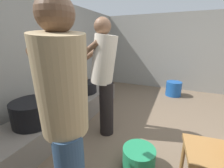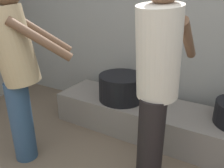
{
  "view_description": "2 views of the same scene",
  "coord_description": "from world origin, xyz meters",
  "px_view_note": "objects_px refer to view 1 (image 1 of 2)",
  "views": [
    {
      "loc": [
        -1.81,
        0.2,
        1.36
      ],
      "look_at": [
        0.07,
        1.01,
        0.75
      ],
      "focal_mm": 24.29,
      "sensor_mm": 36.0,
      "label": 1
    },
    {
      "loc": [
        0.47,
        -0.34,
        1.47
      ],
      "look_at": [
        -0.41,
        1.16,
        0.78
      ],
      "focal_mm": 36.36,
      "sensor_mm": 36.0,
      "label": 2
    }
  ],
  "objects_px": {
    "bucket_blue_plastic": "(174,89)",
    "cook_in_tan_shirt": "(65,112)",
    "cooking_pot_main": "(84,87)",
    "cooking_pot_secondary": "(34,112)",
    "chair_brown_wood": "(221,151)",
    "bucket_green_plastic": "(139,158)",
    "cook_in_cream_shirt": "(104,72)"
  },
  "relations": [
    {
      "from": "bucket_green_plastic",
      "to": "cook_in_tan_shirt",
      "type": "bearing_deg",
      "value": 151.83
    },
    {
      "from": "chair_brown_wood",
      "to": "bucket_blue_plastic",
      "type": "bearing_deg",
      "value": 9.1
    },
    {
      "from": "cooking_pot_main",
      "to": "bucket_green_plastic",
      "type": "bearing_deg",
      "value": -127.4
    },
    {
      "from": "cooking_pot_main",
      "to": "bucket_green_plastic",
      "type": "distance_m",
      "value": 1.76
    },
    {
      "from": "cooking_pot_secondary",
      "to": "bucket_green_plastic",
      "type": "xyz_separation_m",
      "value": [
        0.17,
        -1.3,
        -0.37
      ]
    },
    {
      "from": "cooking_pot_secondary",
      "to": "bucket_blue_plastic",
      "type": "xyz_separation_m",
      "value": [
        2.72,
        -1.55,
        -0.32
      ]
    },
    {
      "from": "cooking_pot_secondary",
      "to": "cook_in_cream_shirt",
      "type": "relative_size",
      "value": 0.31
    },
    {
      "from": "chair_brown_wood",
      "to": "cooking_pot_main",
      "type": "bearing_deg",
      "value": 61.34
    },
    {
      "from": "cooking_pot_secondary",
      "to": "chair_brown_wood",
      "type": "distance_m",
      "value": 1.97
    },
    {
      "from": "cooking_pot_secondary",
      "to": "chair_brown_wood",
      "type": "bearing_deg",
      "value": -86.98
    },
    {
      "from": "cook_in_cream_shirt",
      "to": "chair_brown_wood",
      "type": "height_order",
      "value": "cook_in_cream_shirt"
    },
    {
      "from": "chair_brown_wood",
      "to": "bucket_green_plastic",
      "type": "relative_size",
      "value": 2.51
    },
    {
      "from": "cook_in_cream_shirt",
      "to": "cook_in_tan_shirt",
      "type": "height_order",
      "value": "cook_in_cream_shirt"
    },
    {
      "from": "cooking_pot_main",
      "to": "bucket_green_plastic",
      "type": "height_order",
      "value": "cooking_pot_main"
    },
    {
      "from": "cook_in_cream_shirt",
      "to": "bucket_green_plastic",
      "type": "xyz_separation_m",
      "value": [
        -0.45,
        -0.63,
        -0.81
      ]
    },
    {
      "from": "cooking_pot_main",
      "to": "cook_in_cream_shirt",
      "type": "distance_m",
      "value": 1.06
    },
    {
      "from": "cook_in_tan_shirt",
      "to": "bucket_green_plastic",
      "type": "height_order",
      "value": "cook_in_tan_shirt"
    },
    {
      "from": "cooking_pot_main",
      "to": "cook_in_cream_shirt",
      "type": "bearing_deg",
      "value": -128.84
    },
    {
      "from": "bucket_blue_plastic",
      "to": "bucket_green_plastic",
      "type": "distance_m",
      "value": 2.56
    },
    {
      "from": "cooking_pot_main",
      "to": "chair_brown_wood",
      "type": "relative_size",
      "value": 0.76
    },
    {
      "from": "cook_in_tan_shirt",
      "to": "bucket_green_plastic",
      "type": "relative_size",
      "value": 4.55
    },
    {
      "from": "cook_in_cream_shirt",
      "to": "chair_brown_wood",
      "type": "distance_m",
      "value": 1.47
    },
    {
      "from": "cook_in_cream_shirt",
      "to": "chair_brown_wood",
      "type": "bearing_deg",
      "value": -111.83
    },
    {
      "from": "cooking_pot_main",
      "to": "chair_brown_wood",
      "type": "height_order",
      "value": "cooking_pot_main"
    },
    {
      "from": "cook_in_cream_shirt",
      "to": "bucket_blue_plastic",
      "type": "relative_size",
      "value": 4.44
    },
    {
      "from": "bucket_blue_plastic",
      "to": "cook_in_tan_shirt",
      "type": "bearing_deg",
      "value": 169.3
    },
    {
      "from": "cooking_pot_secondary",
      "to": "cook_in_cream_shirt",
      "type": "height_order",
      "value": "cook_in_cream_shirt"
    },
    {
      "from": "cooking_pot_main",
      "to": "cook_in_tan_shirt",
      "type": "distance_m",
      "value": 2.04
    },
    {
      "from": "bucket_green_plastic",
      "to": "cook_in_cream_shirt",
      "type": "bearing_deg",
      "value": 54.35
    },
    {
      "from": "cook_in_tan_shirt",
      "to": "bucket_green_plastic",
      "type": "xyz_separation_m",
      "value": [
        0.66,
        -0.36,
        -0.79
      ]
    },
    {
      "from": "cooking_pot_main",
      "to": "cooking_pot_secondary",
      "type": "bearing_deg",
      "value": -176.66
    },
    {
      "from": "cook_in_tan_shirt",
      "to": "bucket_green_plastic",
      "type": "bearing_deg",
      "value": -28.17
    }
  ]
}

